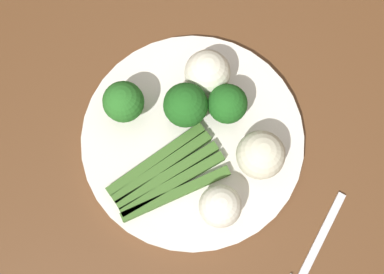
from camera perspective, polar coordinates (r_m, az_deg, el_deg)
The scene contains 11 objects.
ground_plane at distance 1.38m, azimuth 1.76°, elevation -10.14°, with size 6.00×6.00×0.02m, color #B7A88E.
dining_table at distance 0.71m, azimuth 3.40°, elevation -5.75°, with size 1.26×0.98×0.77m.
plate at distance 0.60m, azimuth -0.00°, elevation -0.30°, with size 0.29×0.29×0.01m, color silver.
asparagus_bundle at distance 0.58m, azimuth -3.12°, elevation -4.82°, with size 0.10×0.15×0.01m.
broccoli_back_right at distance 0.58m, azimuth -8.45°, elevation 4.29°, with size 0.05×0.05×0.06m.
broccoli_right at distance 0.57m, azimuth 4.40°, elevation 4.08°, with size 0.05×0.05×0.06m.
broccoli_outer_edge at distance 0.57m, azimuth -0.80°, elevation 3.93°, with size 0.06×0.06×0.07m.
cauliflower_near_fork at distance 0.56m, azimuth 8.46°, elevation -2.21°, with size 0.06×0.06×0.06m, color beige.
cauliflower_front at distance 0.55m, azimuth 3.52°, elevation -8.50°, with size 0.05×0.05×0.05m, color white.
cauliflower_left at distance 0.59m, azimuth 1.93°, elevation 7.94°, with size 0.06×0.06×0.06m, color silver.
fork at distance 0.61m, azimuth 14.68°, elevation -13.78°, with size 0.06×0.16×0.00m.
Camera 1 is at (-0.05, 0.11, 1.36)m, focal length 43.18 mm.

